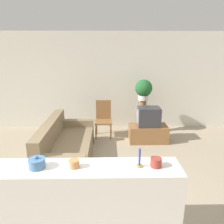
{
  "coord_description": "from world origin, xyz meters",
  "views": [
    {
      "loc": [
        0.42,
        -2.76,
        2.22
      ],
      "look_at": [
        0.51,
        2.01,
        0.85
      ],
      "focal_mm": 35.0,
      "sensor_mm": 36.0,
      "label": 1
    }
  ],
  "objects_px": {
    "couch": "(66,148)",
    "decorative_bowl": "(37,163)",
    "television": "(148,117)",
    "wooden_chair": "(103,117)",
    "potted_plant": "(144,89)"
  },
  "relations": [
    {
      "from": "couch",
      "to": "decorative_bowl",
      "type": "bearing_deg",
      "value": -87.53
    },
    {
      "from": "television",
      "to": "decorative_bowl",
      "type": "relative_size",
      "value": 2.97
    },
    {
      "from": "wooden_chair",
      "to": "potted_plant",
      "type": "bearing_deg",
      "value": 6.91
    },
    {
      "from": "wooden_chair",
      "to": "potted_plant",
      "type": "height_order",
      "value": "potted_plant"
    },
    {
      "from": "wooden_chair",
      "to": "couch",
      "type": "bearing_deg",
      "value": -118.04
    },
    {
      "from": "television",
      "to": "decorative_bowl",
      "type": "xyz_separation_m",
      "value": [
        -1.77,
        -2.91,
        0.38
      ]
    },
    {
      "from": "wooden_chair",
      "to": "decorative_bowl",
      "type": "relative_size",
      "value": 5.13
    },
    {
      "from": "potted_plant",
      "to": "decorative_bowl",
      "type": "height_order",
      "value": "potted_plant"
    },
    {
      "from": "couch",
      "to": "wooden_chair",
      "type": "bearing_deg",
      "value": 61.96
    },
    {
      "from": "television",
      "to": "wooden_chair",
      "type": "bearing_deg",
      "value": 159.11
    },
    {
      "from": "wooden_chair",
      "to": "decorative_bowl",
      "type": "bearing_deg",
      "value": -101.2
    },
    {
      "from": "couch",
      "to": "decorative_bowl",
      "type": "distance_m",
      "value": 2.07
    },
    {
      "from": "potted_plant",
      "to": "wooden_chair",
      "type": "bearing_deg",
      "value": -173.09
    },
    {
      "from": "decorative_bowl",
      "to": "television",
      "type": "bearing_deg",
      "value": 58.73
    },
    {
      "from": "couch",
      "to": "decorative_bowl",
      "type": "relative_size",
      "value": 10.88
    }
  ]
}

